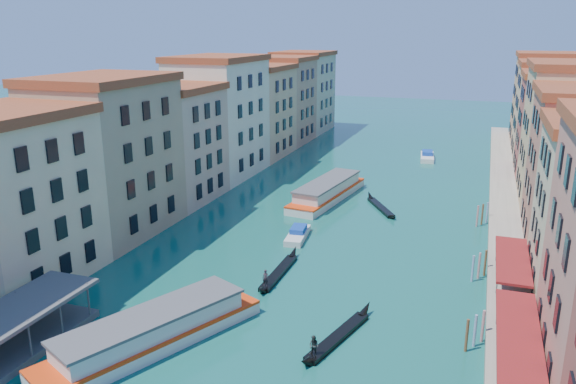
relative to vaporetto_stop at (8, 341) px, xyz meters
name	(u,v)px	position (x,y,z in m)	size (l,w,h in m)	color
left_bank_palazzos	(203,127)	(-10.00, 52.68, 8.27)	(12.80, 128.40, 21.00)	tan
right_bank_palazzos	(574,149)	(46.00, 53.00, 8.31)	(12.80, 128.40, 21.00)	brown
quay	(504,208)	(38.00, 53.00, -0.94)	(4.00, 140.00, 1.00)	gray
restaurant_awnings	(519,339)	(38.19, 11.00, 1.55)	(3.20, 44.55, 3.12)	maroon
vaporetto_stop	(8,341)	(0.00, 0.00, 0.00)	(5.40, 16.40, 3.65)	#515053
mooring_poles_right	(476,317)	(35.10, 16.80, -0.14)	(1.44, 54.24, 3.20)	#543C1C
vaporetto_near	(153,331)	(10.00, 5.32, -0.11)	(12.44, 19.94, 2.96)	silver
vaporetto_far	(328,191)	(12.37, 50.40, -0.09)	(7.42, 20.61, 3.00)	silver
gondola_fore	(279,271)	(14.93, 21.89, -1.04)	(1.17, 12.04, 2.40)	black
gondola_right	(337,336)	(24.13, 11.11, -0.98)	(4.07, 11.78, 2.39)	black
gondola_far	(380,206)	(20.92, 48.52, -1.10)	(6.67, 10.59, 1.66)	black
motorboat_mid	(298,234)	(13.36, 32.99, -0.90)	(2.83, 6.87, 1.38)	silver
motorboat_far	(427,156)	(23.92, 83.82, -0.80)	(3.39, 8.22, 1.65)	silver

